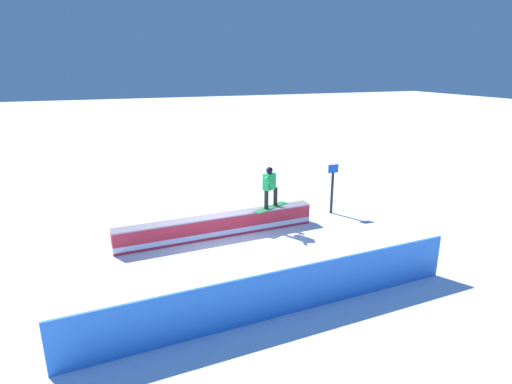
{
  "coord_description": "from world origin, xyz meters",
  "views": [
    {
      "loc": [
        3.35,
        12.09,
        5.3
      ],
      "look_at": [
        -0.94,
        0.95,
        1.66
      ],
      "focal_mm": 29.35,
      "sensor_mm": 36.0,
      "label": 1
    }
  ],
  "objects": [
    {
      "name": "grind_box",
      "position": [
        0.0,
        0.0,
        0.32
      ],
      "size": [
        6.55,
        0.83,
        0.71
      ],
      "color": "red",
      "rests_on": "ground_plane"
    },
    {
      "name": "ground_plane",
      "position": [
        0.0,
        0.0,
        0.0
      ],
      "size": [
        120.0,
        120.0,
        0.0
      ],
      "primitive_type": "plane",
      "color": "white"
    },
    {
      "name": "safety_fence",
      "position": [
        0.0,
        4.81,
        0.55
      ],
      "size": [
        9.18,
        0.54,
        1.11
      ],
      "primitive_type": "cube",
      "rotation": [
        0.0,
        0.0,
        0.05
      ],
      "color": "#317CEC",
      "rests_on": "ground_plane"
    },
    {
      "name": "snowboarder",
      "position": [
        -1.82,
        -0.07,
        1.47
      ],
      "size": [
        1.46,
        0.91,
        1.41
      ],
      "color": "#278544",
      "rests_on": "grind_box"
    },
    {
      "name": "trail_marker",
      "position": [
        -4.54,
        -0.61,
        0.99
      ],
      "size": [
        0.4,
        0.1,
        1.85
      ],
      "color": "#262628",
      "rests_on": "ground_plane"
    }
  ]
}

